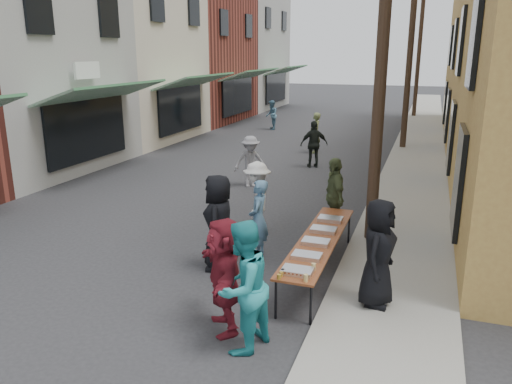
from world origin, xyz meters
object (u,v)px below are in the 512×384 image
Objects in this scene: utility_pole_mid at (411,44)px; utility_pole_near at (383,37)px; server at (378,253)px; serving_table at (319,240)px; guest_front_c at (242,287)px; catering_tray_sausage at (297,271)px; guest_front_a at (219,223)px; utility_pole_far at (419,47)px.

utility_pole_near is at bearing -90.00° from utility_pole_mid.
utility_pole_mid is at bearing 11.52° from server.
guest_front_c is (-0.50, -2.84, 0.27)m from serving_table.
serving_table is 8.00× the size of catering_tray_sausage.
guest_front_a is at bearing -134.15° from guest_front_c.
server is (1.20, -1.00, 0.30)m from serving_table.
utility_pole_mid is at bearing 157.54° from guest_front_a.
server is at bearing 28.43° from catering_tray_sausage.
utility_pole_far is 28.03m from catering_tray_sausage.
guest_front_a is at bearing -95.78° from utility_pole_far.
server is at bearing -39.94° from serving_table.
server reaches higher than serving_table.
utility_pole_near is at bearing 120.87° from guest_front_a.
utility_pole_far reaches higher than guest_front_a.
guest_front_a is at bearing 146.39° from catering_tray_sausage.
server is (3.13, -0.64, 0.05)m from guest_front_a.
utility_pole_near is at bearing 78.82° from catering_tray_sausage.
utility_pole_near is 5.34m from catering_tray_sausage.
utility_pole_mid is (0.00, 12.00, 0.00)m from utility_pole_near.
utility_pole_near reaches higher than serving_table.
utility_pole_near is at bearing -178.39° from guest_front_c.
utility_pole_mid is at bearing -168.51° from guest_front_c.
serving_table is at bearing 90.00° from catering_tray_sausage.
catering_tray_sausage is at bearing -91.54° from utility_pole_far.
serving_table is at bearing 88.65° from guest_front_a.
serving_table is (-0.75, -2.12, -3.79)m from utility_pole_near.
server reaches higher than catering_tray_sausage.
utility_pole_near is 1.00× the size of utility_pole_mid.
utility_pole_far is 26.41m from serving_table.
catering_tray_sausage is 0.26× the size of guest_front_a.
guest_front_a is at bearing -137.15° from utility_pole_near.
catering_tray_sausage is 1.30m from guest_front_c.
guest_front_c is 1.07× the size of server.
guest_front_c is at bearing -94.19° from utility_pole_mid.
serving_table is at bearing -91.63° from utility_pole_far.
server is at bearing -81.79° from utility_pole_near.
guest_front_c reaches higher than catering_tray_sausage.
server is at bearing 152.97° from guest_front_c.
guest_front_c is at bearing 18.19° from guest_front_a.
utility_pole_near is 4.91× the size of server.
utility_pole_mid is 4.65× the size of guest_front_a.
catering_tray_sausage is 0.25× the size of guest_front_c.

